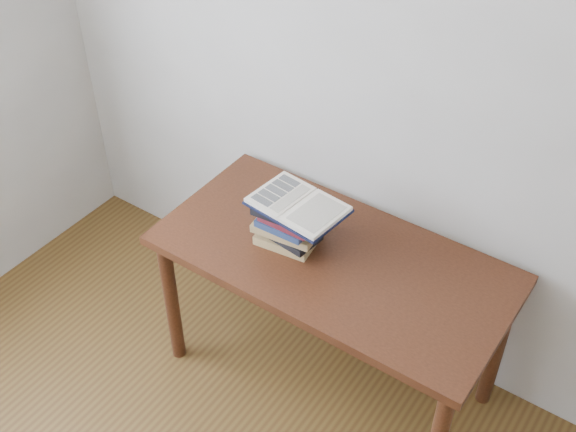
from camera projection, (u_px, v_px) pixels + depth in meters
The scene contains 3 objects.
desk at pixel (332, 274), 2.76m from camera, with size 1.34×0.67×0.72m.
book_stack at pixel (289, 224), 2.70m from camera, with size 0.26×0.20×0.18m.
open_book at pixel (298, 205), 2.62m from camera, with size 0.36×0.27×0.03m.
Camera 1 is at (0.89, -0.32, 2.58)m, focal length 45.00 mm.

